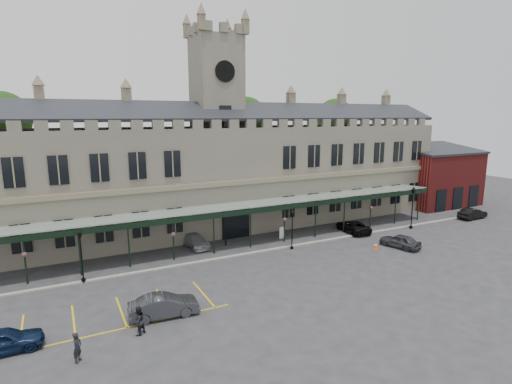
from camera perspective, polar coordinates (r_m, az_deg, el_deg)
name	(u,v)px	position (r m, az deg, el deg)	size (l,w,h in m)	color
ground	(287,271)	(35.43, 4.48, -11.23)	(140.00, 140.00, 0.00)	#2D2D30
station_building	(218,174)	(47.62, -5.40, 2.56)	(60.00, 10.36, 17.30)	#5F5B4F
clock_tower	(217,117)	(47.20, -5.59, 10.58)	(5.60, 5.60, 24.80)	#5F5B4F
canopy	(250,224)	(40.86, -0.93, -4.61)	(50.00, 4.10, 4.30)	#8C9E93
brick_annex	(435,177)	(66.19, 24.26, 1.96)	(12.40, 8.36, 9.23)	maroon
kerb	(258,252)	(39.89, 0.33, -8.53)	(60.00, 0.40, 0.12)	gray
parking_markings	(122,315)	(29.79, -18.55, -16.27)	(16.00, 6.00, 0.01)	gold
tree_behind_left	(3,120)	(53.18, -32.46, 8.67)	(6.00, 6.00, 16.00)	#332314
tree_behind_mid	(246,119)	(58.65, -1.44, 10.38)	(6.00, 6.00, 16.00)	#332314
tree_behind_right	(335,119)	(67.10, 11.20, 10.25)	(6.00, 6.00, 16.00)	#332314
lamp_post_left	(81,251)	(35.09, -23.72, -7.71)	(0.43, 0.43, 4.52)	black
lamp_post_mid	(292,226)	(40.30, 5.20, -4.83)	(0.39, 0.39, 4.10)	black
lamp_post_right	(413,204)	(50.81, 21.47, -1.59)	(0.48, 0.48, 5.09)	black
traffic_cone	(375,246)	(42.34, 16.70, -7.42)	(0.46, 0.46, 0.72)	#EC5107
sign_board	(282,233)	(44.18, 3.76, -5.83)	(0.75, 0.16, 1.29)	black
bollard_left	(226,241)	(41.89, -4.34, -7.06)	(0.16, 0.16, 0.87)	black
bollard_right	(284,232)	(45.01, 3.95, -5.72)	(0.17, 0.17, 0.96)	black
car_left_a	(3,341)	(28.16, -32.45, -17.52)	(1.69, 4.20, 1.43)	#0C1A36
car_left_b	(164,306)	(28.49, -13.01, -15.56)	(1.62, 4.63, 1.53)	#313338
car_taxi	(195,241)	(41.84, -8.68, -6.89)	(1.79, 4.41, 1.28)	#A9ACB1
car_van	(353,226)	(47.74, 13.67, -4.79)	(2.25, 4.87, 1.35)	black
car_right_a	(400,241)	(43.64, 19.86, -6.59)	(1.66, 4.12, 1.40)	#313338
car_right_b	(473,213)	(59.43, 28.54, -2.70)	(1.53, 4.37, 1.44)	black
person_a	(77,347)	(25.34, -24.17, -19.59)	(0.63, 0.41, 1.72)	black
person_b	(138,321)	(26.72, -16.46, -17.23)	(0.90, 0.70, 1.84)	black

